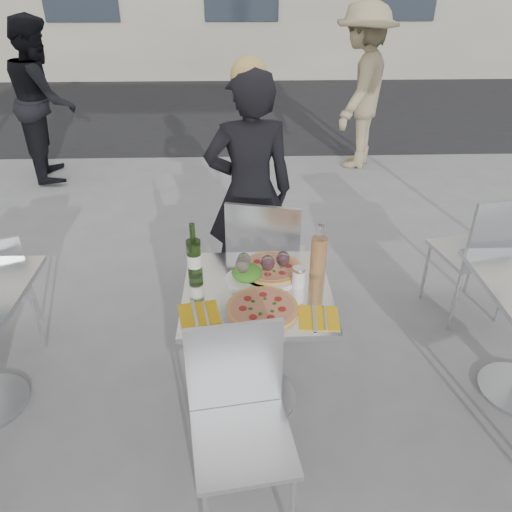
{
  "coord_description": "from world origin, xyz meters",
  "views": [
    {
      "loc": [
        -0.07,
        -2.01,
        2.14
      ],
      "look_at": [
        0.0,
        0.15,
        0.85
      ],
      "focal_mm": 35.0,
      "sensor_mm": 36.0,
      "label": 1
    }
  ],
  "objects_px": {
    "pizza_near": "(262,308)",
    "sugar_shaker": "(299,277)",
    "wineglass_red_b": "(283,260)",
    "woman_diner": "(250,193)",
    "salad_plate": "(247,274)",
    "main_table": "(257,323)",
    "chair_far": "(266,256)",
    "pedestrian_b": "(361,88)",
    "wineglass_red_a": "(268,264)",
    "pizza_far": "(272,269)",
    "napkin_left": "(199,313)",
    "chair_near": "(239,410)",
    "pedestrian_a": "(43,100)",
    "wine_bottle": "(194,256)",
    "wineglass_white_b": "(244,261)",
    "napkin_right": "(319,318)",
    "carafe": "(318,256)",
    "wineglass_white_a": "(242,266)",
    "side_chair_rfar": "(483,248)"
  },
  "relations": [
    {
      "from": "pizza_near",
      "to": "sugar_shaker",
      "type": "xyz_separation_m",
      "value": [
        0.18,
        0.19,
        0.04
      ]
    },
    {
      "from": "pizza_near",
      "to": "wineglass_red_b",
      "type": "relative_size",
      "value": 2.11
    },
    {
      "from": "woman_diner",
      "to": "salad_plate",
      "type": "xyz_separation_m",
      "value": [
        -0.04,
        -0.96,
        -0.02
      ]
    },
    {
      "from": "main_table",
      "to": "chair_far",
      "type": "relative_size",
      "value": 0.78
    },
    {
      "from": "main_table",
      "to": "chair_far",
      "type": "distance_m",
      "value": 0.63
    },
    {
      "from": "pedestrian_b",
      "to": "wineglass_red_a",
      "type": "xyz_separation_m",
      "value": [
        -1.24,
        -3.64,
        -0.04
      ]
    },
    {
      "from": "pizza_far",
      "to": "napkin_left",
      "type": "relative_size",
      "value": 1.67
    },
    {
      "from": "chair_near",
      "to": "pedestrian_a",
      "type": "height_order",
      "value": "pedestrian_a"
    },
    {
      "from": "main_table",
      "to": "wine_bottle",
      "type": "relative_size",
      "value": 2.54
    },
    {
      "from": "wine_bottle",
      "to": "wineglass_white_b",
      "type": "distance_m",
      "value": 0.25
    },
    {
      "from": "main_table",
      "to": "napkin_left",
      "type": "height_order",
      "value": "napkin_left"
    },
    {
      "from": "chair_far",
      "to": "salad_plate",
      "type": "xyz_separation_m",
      "value": [
        -0.12,
        -0.54,
        0.22
      ]
    },
    {
      "from": "chair_near",
      "to": "pizza_near",
      "type": "height_order",
      "value": "chair_near"
    },
    {
      "from": "pedestrian_a",
      "to": "wineglass_red_a",
      "type": "bearing_deg",
      "value": -163.36
    },
    {
      "from": "woman_diner",
      "to": "wineglass_white_b",
      "type": "height_order",
      "value": "woman_diner"
    },
    {
      "from": "napkin_right",
      "to": "carafe",
      "type": "bearing_deg",
      "value": 88.45
    },
    {
      "from": "pizza_far",
      "to": "woman_diner",
      "type": "bearing_deg",
      "value": 96.1
    },
    {
      "from": "chair_near",
      "to": "pizza_near",
      "type": "bearing_deg",
      "value": 65.71
    },
    {
      "from": "wineglass_red_a",
      "to": "chair_far",
      "type": "bearing_deg",
      "value": 87.92
    },
    {
      "from": "wine_bottle",
      "to": "sugar_shaker",
      "type": "bearing_deg",
      "value": -12.82
    },
    {
      "from": "wine_bottle",
      "to": "napkin_left",
      "type": "bearing_deg",
      "value": -83.05
    },
    {
      "from": "wineglass_white_a",
      "to": "napkin_left",
      "type": "relative_size",
      "value": 0.75
    },
    {
      "from": "main_table",
      "to": "carafe",
      "type": "bearing_deg",
      "value": 19.26
    },
    {
      "from": "pizza_far",
      "to": "napkin_left",
      "type": "distance_m",
      "value": 0.5
    },
    {
      "from": "napkin_left",
      "to": "pizza_far",
      "type": "bearing_deg",
      "value": 34.09
    },
    {
      "from": "chair_far",
      "to": "pedestrian_a",
      "type": "height_order",
      "value": "pedestrian_a"
    },
    {
      "from": "pizza_far",
      "to": "salad_plate",
      "type": "height_order",
      "value": "salad_plate"
    },
    {
      "from": "wineglass_white_b",
      "to": "wineglass_red_a",
      "type": "bearing_deg",
      "value": -12.98
    },
    {
      "from": "chair_far",
      "to": "side_chair_rfar",
      "type": "relative_size",
      "value": 1.02
    },
    {
      "from": "pedestrian_b",
      "to": "wine_bottle",
      "type": "height_order",
      "value": "pedestrian_b"
    },
    {
      "from": "woman_diner",
      "to": "pedestrian_a",
      "type": "xyz_separation_m",
      "value": [
        -2.15,
        2.44,
        0.04
      ]
    },
    {
      "from": "wineglass_red_a",
      "to": "side_chair_rfar",
      "type": "bearing_deg",
      "value": 24.22
    },
    {
      "from": "pizza_far",
      "to": "wineglass_white_a",
      "type": "bearing_deg",
      "value": -141.56
    },
    {
      "from": "chair_near",
      "to": "napkin_left",
      "type": "height_order",
      "value": "chair_near"
    },
    {
      "from": "wineglass_white_a",
      "to": "wineglass_red_a",
      "type": "height_order",
      "value": "same"
    },
    {
      "from": "main_table",
      "to": "pedestrian_b",
      "type": "relative_size",
      "value": 0.42
    },
    {
      "from": "salad_plate",
      "to": "woman_diner",
      "type": "bearing_deg",
      "value": 87.88
    },
    {
      "from": "pizza_near",
      "to": "wineglass_red_b",
      "type": "distance_m",
      "value": 0.3
    },
    {
      "from": "pedestrian_b",
      "to": "wineglass_white_b",
      "type": "xyz_separation_m",
      "value": [
        -1.35,
        -3.61,
        -0.04
      ]
    },
    {
      "from": "carafe",
      "to": "napkin_left",
      "type": "xyz_separation_m",
      "value": [
        -0.58,
        -0.3,
        -0.11
      ]
    },
    {
      "from": "salad_plate",
      "to": "carafe",
      "type": "relative_size",
      "value": 0.76
    },
    {
      "from": "main_table",
      "to": "wineglass_white_b",
      "type": "height_order",
      "value": "wineglass_white_b"
    },
    {
      "from": "pizza_far",
      "to": "salad_plate",
      "type": "bearing_deg",
      "value": -148.45
    },
    {
      "from": "wineglass_white_a",
      "to": "pedestrian_a",
      "type": "bearing_deg",
      "value": 121.34
    },
    {
      "from": "chair_far",
      "to": "carafe",
      "type": "relative_size",
      "value": 3.31
    },
    {
      "from": "chair_near",
      "to": "carafe",
      "type": "xyz_separation_m",
      "value": [
        0.4,
        0.67,
        0.34
      ]
    },
    {
      "from": "carafe",
      "to": "wineglass_white_a",
      "type": "bearing_deg",
      "value": -170.07
    },
    {
      "from": "chair_near",
      "to": "napkin_left",
      "type": "bearing_deg",
      "value": 107.01
    },
    {
      "from": "pedestrian_a",
      "to": "pedestrian_b",
      "type": "bearing_deg",
      "value": -102.69
    },
    {
      "from": "wine_bottle",
      "to": "wineglass_white_b",
      "type": "height_order",
      "value": "wine_bottle"
    }
  ]
}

